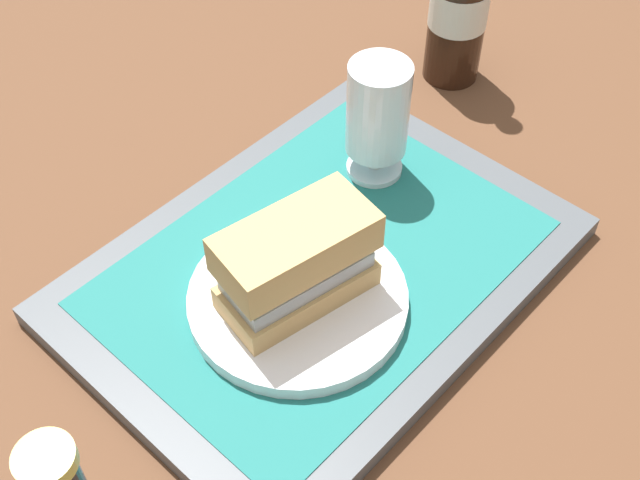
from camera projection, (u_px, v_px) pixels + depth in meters
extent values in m
plane|color=brown|center=(320.00, 276.00, 0.76)|extent=(3.00, 3.00, 0.00)
cube|color=#4C5156|center=(320.00, 269.00, 0.76)|extent=(0.44, 0.32, 0.02)
cube|color=#1E6B66|center=(320.00, 262.00, 0.75)|extent=(0.38, 0.27, 0.00)
cylinder|color=white|center=(298.00, 299.00, 0.71)|extent=(0.19, 0.19, 0.01)
cube|color=tan|center=(297.00, 286.00, 0.70)|extent=(0.14, 0.09, 0.02)
cube|color=#9EA3A8|center=(297.00, 270.00, 0.68)|extent=(0.13, 0.08, 0.02)
cube|color=silver|center=(297.00, 261.00, 0.67)|extent=(0.12, 0.07, 0.01)
sphere|color=#47932D|center=(346.00, 226.00, 0.68)|extent=(0.04, 0.04, 0.04)
cube|color=tan|center=(296.00, 243.00, 0.66)|extent=(0.14, 0.09, 0.04)
cylinder|color=silver|center=(374.00, 167.00, 0.83)|extent=(0.06, 0.06, 0.01)
cylinder|color=silver|center=(375.00, 156.00, 0.82)|extent=(0.01, 0.01, 0.02)
cylinder|color=silver|center=(378.00, 109.00, 0.77)|extent=(0.06, 0.06, 0.09)
cylinder|color=gold|center=(377.00, 121.00, 0.78)|extent=(0.06, 0.06, 0.07)
cylinder|color=white|center=(379.00, 88.00, 0.75)|extent=(0.05, 0.05, 0.01)
cylinder|color=black|center=(458.00, 13.00, 0.91)|extent=(0.06, 0.06, 0.17)
cylinder|color=silver|center=(459.00, 6.00, 0.90)|extent=(0.07, 0.07, 0.05)
cylinder|color=#BFB74C|center=(45.00, 460.00, 0.36)|extent=(0.03, 0.03, 0.01)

